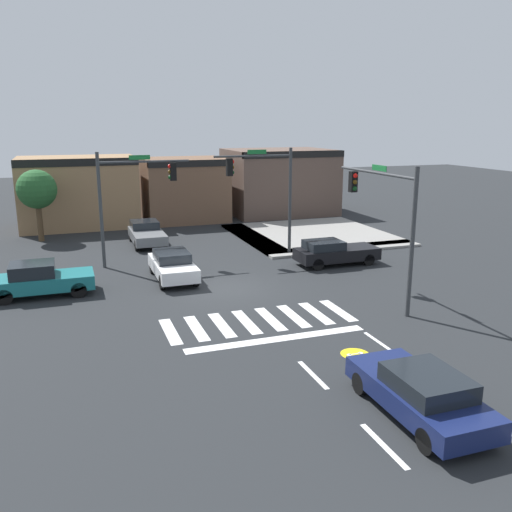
% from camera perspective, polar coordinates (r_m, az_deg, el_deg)
% --- Properties ---
extents(ground_plane, '(120.00, 120.00, 0.00)m').
position_cam_1_polar(ground_plane, '(25.51, -3.14, -3.40)').
color(ground_plane, '#232628').
extents(crosswalk_near, '(7.43, 2.69, 0.01)m').
position_cam_1_polar(crosswalk_near, '(21.46, 0.27, -6.77)').
color(crosswalk_near, silver).
rests_on(crosswalk_near, ground_plane).
extents(lane_markings, '(6.80, 24.25, 0.01)m').
position_cam_1_polar(lane_markings, '(15.24, 15.19, -16.45)').
color(lane_markings, white).
rests_on(lane_markings, ground_plane).
extents(bike_detector_marking, '(0.98, 0.98, 0.01)m').
position_cam_1_polar(bike_detector_marking, '(18.82, 10.36, -10.09)').
color(bike_detector_marking, yellow).
rests_on(bike_detector_marking, ground_plane).
extents(curb_corner_northeast, '(10.00, 10.60, 0.15)m').
position_cam_1_polar(curb_corner_northeast, '(36.96, 5.43, 2.13)').
color(curb_corner_northeast, gray).
rests_on(curb_corner_northeast, ground_plane).
extents(storefront_row, '(24.60, 6.93, 5.36)m').
position_cam_1_polar(storefront_row, '(43.81, -6.17, 7.30)').
color(storefront_row, '#93704C').
rests_on(storefront_row, ground_plane).
extents(traffic_signal_southeast, '(0.32, 5.97, 5.97)m').
position_cam_1_polar(traffic_signal_southeast, '(23.47, 13.28, 5.10)').
color(traffic_signal_southeast, '#383A3D').
rests_on(traffic_signal_southeast, ground_plane).
extents(traffic_signal_northeast, '(4.58, 0.32, 6.18)m').
position_cam_1_polar(traffic_signal_northeast, '(30.71, 0.94, 7.68)').
color(traffic_signal_northeast, '#383A3D').
rests_on(traffic_signal_northeast, ground_plane).
extents(traffic_signal_northwest, '(4.84, 0.32, 6.10)m').
position_cam_1_polar(traffic_signal_northwest, '(29.56, -12.88, 6.89)').
color(traffic_signal_northwest, '#383A3D').
rests_on(traffic_signal_northwest, ground_plane).
extents(car_teal, '(4.44, 1.87, 1.53)m').
position_cam_1_polar(car_teal, '(26.04, -21.76, -2.30)').
color(car_teal, '#196B70').
rests_on(car_teal, ground_plane).
extents(car_white, '(1.80, 4.30, 1.39)m').
position_cam_1_polar(car_white, '(27.05, -8.75, -0.95)').
color(car_white, white).
rests_on(car_white, ground_plane).
extents(car_black, '(4.50, 1.80, 1.38)m').
position_cam_1_polar(car_black, '(29.80, 8.21, 0.40)').
color(car_black, black).
rests_on(car_black, ground_plane).
extents(car_gray, '(1.93, 4.31, 1.37)m').
position_cam_1_polar(car_gray, '(35.19, -11.42, 2.35)').
color(car_gray, slate).
rests_on(car_gray, ground_plane).
extents(car_navy, '(1.90, 4.50, 1.35)m').
position_cam_1_polar(car_navy, '(15.28, 16.92, -13.56)').
color(car_navy, '#141E4C').
rests_on(car_navy, ground_plane).
extents(roadside_tree, '(2.51, 2.51, 4.65)m').
position_cam_1_polar(roadside_tree, '(37.69, -22.04, 6.46)').
color(roadside_tree, '#4C3823').
rests_on(roadside_tree, ground_plane).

